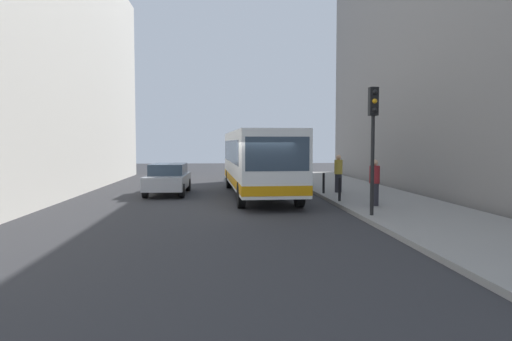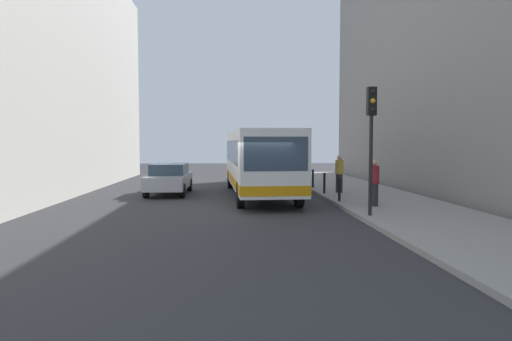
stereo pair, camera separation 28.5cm
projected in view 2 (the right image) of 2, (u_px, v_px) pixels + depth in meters
The scene contains 13 objects.
ground_plane at pixel (256, 210), 16.81m from camera, with size 80.00×80.00×0.00m, color #2D2D30.
sidewalk at pixel (399, 207), 17.14m from camera, with size 4.40×40.00×0.15m, color gray.
building_right at pixel (498, 46), 21.09m from camera, with size 7.00×32.00×13.95m, color gray.
bus at pixel (258, 159), 21.41m from camera, with size 3.00×11.12×3.00m.
car_beside_bus at pixel (169, 178), 22.15m from camera, with size 1.94×4.44×1.48m.
car_behind_bus at pixel (258, 167), 32.44m from camera, with size 2.10×4.51×1.48m.
traffic_light at pixel (371, 126), 14.51m from camera, with size 0.28×0.33×4.10m.
bollard_near at pixel (339, 189), 18.28m from camera, with size 0.11×0.11×0.95m, color black.
bollard_mid at pixel (324, 183), 21.14m from camera, with size 0.11×0.11×0.95m, color black.
bollard_far at pixel (313, 178), 23.99m from camera, with size 0.11×0.11×0.95m, color black.
bollard_farthest at pixel (304, 175), 26.85m from camera, with size 0.11×0.11×0.95m, color black.
pedestrian_near_signal at pixel (374, 183), 16.87m from camera, with size 0.38×0.38×1.72m.
pedestrian_mid_sidewalk at pixel (339, 174), 21.49m from camera, with size 0.38×0.38×1.78m.
Camera 2 is at (-1.01, -16.67, 2.46)m, focal length 32.05 mm.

